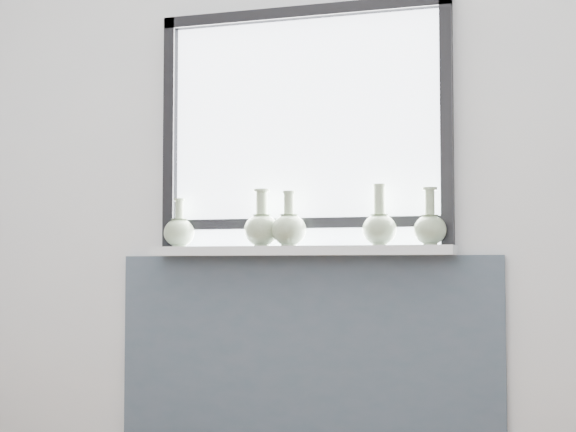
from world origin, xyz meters
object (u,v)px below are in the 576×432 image
(vase_d, at_px, (379,226))
(vase_c, at_px, (289,228))
(windowsill, at_px, (299,251))
(vase_e, at_px, (430,227))
(vase_b, at_px, (261,227))
(vase_a, at_px, (179,231))

(vase_d, bearing_deg, vase_c, -177.33)
(windowsill, height_order, vase_e, vase_e)
(vase_b, relative_size, vase_c, 1.05)
(vase_e, bearing_deg, windowsill, 178.58)
(vase_b, bearing_deg, vase_e, -0.17)
(windowsill, relative_size, vase_a, 6.08)
(windowsill, relative_size, vase_e, 5.60)
(windowsill, height_order, vase_a, vase_a)
(vase_b, bearing_deg, windowsill, 4.06)
(vase_a, height_order, vase_c, vase_c)
(vase_a, relative_size, vase_d, 0.85)
(windowsill, height_order, vase_d, vase_d)
(vase_c, height_order, vase_e, same)
(vase_b, relative_size, vase_e, 1.05)
(vase_b, distance_m, vase_e, 0.73)
(vase_b, height_order, vase_d, vase_d)
(vase_d, xyz_separation_m, vase_e, (0.21, -0.01, -0.01))
(vase_a, relative_size, vase_e, 0.92)
(vase_a, xyz_separation_m, vase_c, (0.52, -0.03, 0.01))
(vase_c, relative_size, vase_d, 0.92)
(vase_a, bearing_deg, windowsill, -0.56)
(vase_c, relative_size, vase_e, 1.00)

